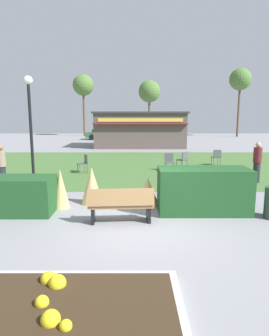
% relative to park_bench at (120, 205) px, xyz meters
% --- Properties ---
extents(ground_plane, '(80.00, 80.00, 0.00)m').
position_rel_park_bench_xyz_m(ground_plane, '(0.64, -0.25, -0.48)').
color(ground_plane, gray).
extents(lawn_patch, '(36.00, 12.00, 0.01)m').
position_rel_park_bench_xyz_m(lawn_patch, '(0.64, 9.20, -0.48)').
color(lawn_patch, '#446B33').
rests_on(lawn_patch, ground_plane).
extents(flower_bed, '(3.26, 2.46, 0.33)m').
position_rel_park_bench_xyz_m(flower_bed, '(-0.59, -3.94, -0.39)').
color(flower_bed, beige).
rests_on(flower_bed, ground_plane).
extents(park_bench, '(1.73, 0.64, 0.95)m').
position_rel_park_bench_xyz_m(park_bench, '(0.00, 0.00, 0.00)').
color(park_bench, '#9E7547').
rests_on(park_bench, ground_plane).
extents(hedge_left, '(2.14, 1.10, 1.06)m').
position_rel_park_bench_xyz_m(hedge_left, '(-3.03, 0.78, 0.05)').
color(hedge_left, '#1E4C23').
rests_on(hedge_left, ground_plane).
extents(hedge_right, '(2.59, 1.10, 1.29)m').
position_rel_park_bench_xyz_m(hedge_right, '(2.34, 0.88, 0.17)').
color(hedge_right, '#1E4C23').
rests_on(hedge_right, ground_plane).
extents(ornamental_grass_behind_left, '(0.53, 0.53, 1.20)m').
position_rel_park_bench_xyz_m(ornamental_grass_behind_left, '(-1.89, 1.32, 0.12)').
color(ornamental_grass_behind_left, tan).
rests_on(ornamental_grass_behind_left, ground_plane).
extents(ornamental_grass_behind_right, '(0.75, 0.75, 0.91)m').
position_rel_park_bench_xyz_m(ornamental_grass_behind_right, '(0.76, 1.48, -0.03)').
color(ornamental_grass_behind_right, tan).
rests_on(ornamental_grass_behind_right, ground_plane).
extents(ornamental_grass_behind_center, '(0.69, 0.69, 1.17)m').
position_rel_park_bench_xyz_m(ornamental_grass_behind_center, '(-1.00, 1.74, 0.10)').
color(ornamental_grass_behind_center, tan).
rests_on(ornamental_grass_behind_center, ground_plane).
extents(lamppost_mid, '(0.36, 0.36, 4.34)m').
position_rel_park_bench_xyz_m(lamppost_mid, '(-3.89, 4.86, 2.24)').
color(lamppost_mid, black).
rests_on(lamppost_mid, ground_plane).
extents(food_kiosk, '(8.05, 4.85, 3.10)m').
position_rel_park_bench_xyz_m(food_kiosk, '(0.83, 19.52, 1.08)').
color(food_kiosk, '#594C47').
rests_on(food_kiosk, ground_plane).
extents(cafe_chair_west, '(0.47, 0.47, 0.89)m').
position_rel_park_bench_xyz_m(cafe_chair_west, '(4.96, 9.18, 0.05)').
color(cafe_chair_west, '#4C5156').
rests_on(cafe_chair_west, ground_plane).
extents(cafe_chair_east, '(0.59, 0.59, 0.89)m').
position_rel_park_bench_xyz_m(cafe_chair_east, '(-2.11, 6.96, 0.05)').
color(cafe_chair_east, '#4C5156').
rests_on(cafe_chair_east, ground_plane).
extents(cafe_chair_center, '(0.62, 0.62, 0.89)m').
position_rel_park_bench_xyz_m(cafe_chair_center, '(2.93, 8.16, 0.05)').
color(cafe_chair_center, '#4C5156').
rests_on(cafe_chair_center, ground_plane).
extents(cafe_chair_north, '(0.48, 0.48, 0.89)m').
position_rel_park_bench_xyz_m(cafe_chair_north, '(2.11, 7.45, 0.05)').
color(cafe_chair_north, '#4C5156').
rests_on(cafe_chair_north, ground_plane).
extents(person_strolling, '(0.34, 0.34, 1.69)m').
position_rel_park_bench_xyz_m(person_strolling, '(5.46, 4.81, 0.38)').
color(person_strolling, '#23232D').
rests_on(person_strolling, ground_plane).
extents(person_standing, '(0.34, 0.34, 1.69)m').
position_rel_park_bench_xyz_m(person_standing, '(-4.74, 3.81, 0.38)').
color(person_standing, '#23232D').
rests_on(person_standing, ground_plane).
extents(parked_car_west_slot, '(4.21, 2.08, 1.20)m').
position_rel_park_bench_xyz_m(parked_car_west_slot, '(-3.24, 27.78, 0.16)').
color(parked_car_west_slot, '#2D6638').
rests_on(parked_car_west_slot, ground_plane).
extents(tree_left_bg, '(2.80, 2.80, 8.18)m').
position_rel_park_bench_xyz_m(tree_left_bg, '(-6.50, 33.81, 6.22)').
color(tree_left_bg, brown).
rests_on(tree_left_bg, ground_plane).
extents(tree_right_bg, '(2.80, 2.80, 8.79)m').
position_rel_park_bench_xyz_m(tree_right_bg, '(14.03, 32.57, 6.82)').
color(tree_right_bg, brown).
rests_on(tree_right_bg, ground_plane).
extents(tree_center_bg, '(2.80, 2.80, 7.23)m').
position_rel_park_bench_xyz_m(tree_center_bg, '(2.27, 32.08, 5.29)').
color(tree_center_bg, brown).
rests_on(tree_center_bg, ground_plane).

